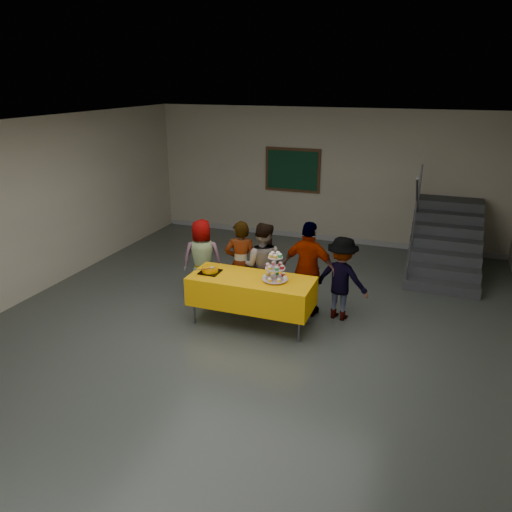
{
  "coord_description": "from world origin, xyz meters",
  "views": [
    {
      "loc": [
        2.44,
        -6.03,
        3.62
      ],
      "look_at": [
        -0.04,
        0.65,
        1.05
      ],
      "focal_mm": 35.0,
      "sensor_mm": 36.0,
      "label": 1
    }
  ],
  "objects_px": {
    "bake_table": "(251,291)",
    "schoolchild_c": "(262,266)",
    "bear_cake": "(210,269)",
    "schoolchild_d": "(309,269)",
    "staircase": "(445,243)",
    "schoolchild_e": "(342,278)",
    "schoolchild_a": "(202,259)",
    "noticeboard": "(292,170)",
    "schoolchild_b": "(241,264)",
    "cupcake_stand": "(275,269)"
  },
  "relations": [
    {
      "from": "schoolchild_c",
      "to": "schoolchild_e",
      "type": "xyz_separation_m",
      "value": [
        1.29,
        0.03,
        -0.05
      ]
    },
    {
      "from": "cupcake_stand",
      "to": "staircase",
      "type": "relative_size",
      "value": 0.19
    },
    {
      "from": "schoolchild_d",
      "to": "noticeboard",
      "type": "relative_size",
      "value": 1.19
    },
    {
      "from": "bear_cake",
      "to": "schoolchild_a",
      "type": "height_order",
      "value": "schoolchild_a"
    },
    {
      "from": "schoolchild_c",
      "to": "schoolchild_d",
      "type": "distance_m",
      "value": 0.78
    },
    {
      "from": "schoolchild_a",
      "to": "schoolchild_c",
      "type": "height_order",
      "value": "schoolchild_c"
    },
    {
      "from": "bake_table",
      "to": "noticeboard",
      "type": "relative_size",
      "value": 1.45
    },
    {
      "from": "schoolchild_d",
      "to": "schoolchild_e",
      "type": "distance_m",
      "value": 0.53
    },
    {
      "from": "bake_table",
      "to": "schoolchild_d",
      "type": "distance_m",
      "value": 0.99
    },
    {
      "from": "cupcake_stand",
      "to": "staircase",
      "type": "xyz_separation_m",
      "value": [
        2.36,
        3.67,
        -0.46
      ]
    },
    {
      "from": "staircase",
      "to": "bake_table",
      "type": "bearing_deg",
      "value": -126.63
    },
    {
      "from": "cupcake_stand",
      "to": "bear_cake",
      "type": "bearing_deg",
      "value": -178.19
    },
    {
      "from": "cupcake_stand",
      "to": "schoolchild_a",
      "type": "distance_m",
      "value": 1.71
    },
    {
      "from": "bear_cake",
      "to": "schoolchild_d",
      "type": "distance_m",
      "value": 1.54
    },
    {
      "from": "bear_cake",
      "to": "schoolchild_d",
      "type": "height_order",
      "value": "schoolchild_d"
    },
    {
      "from": "schoolchild_b",
      "to": "schoolchild_d",
      "type": "distance_m",
      "value": 1.13
    },
    {
      "from": "bear_cake",
      "to": "schoolchild_c",
      "type": "xyz_separation_m",
      "value": [
        0.61,
        0.68,
        -0.11
      ]
    },
    {
      "from": "schoolchild_a",
      "to": "noticeboard",
      "type": "relative_size",
      "value": 1.06
    },
    {
      "from": "bake_table",
      "to": "bear_cake",
      "type": "bearing_deg",
      "value": -178.14
    },
    {
      "from": "staircase",
      "to": "noticeboard",
      "type": "xyz_separation_m",
      "value": [
        -3.43,
        0.84,
        1.11
      ]
    },
    {
      "from": "schoolchild_a",
      "to": "schoolchild_d",
      "type": "distance_m",
      "value": 1.89
    },
    {
      "from": "bake_table",
      "to": "noticeboard",
      "type": "distance_m",
      "value": 4.68
    },
    {
      "from": "bake_table",
      "to": "cupcake_stand",
      "type": "relative_size",
      "value": 4.22
    },
    {
      "from": "cupcake_stand",
      "to": "staircase",
      "type": "distance_m",
      "value": 4.39
    },
    {
      "from": "noticeboard",
      "to": "schoolchild_e",
      "type": "bearing_deg",
      "value": -63.14
    },
    {
      "from": "bear_cake",
      "to": "schoolchild_b",
      "type": "bearing_deg",
      "value": 65.74
    },
    {
      "from": "schoolchild_b",
      "to": "schoolchild_e",
      "type": "relative_size",
      "value": 1.1
    },
    {
      "from": "bake_table",
      "to": "schoolchild_b",
      "type": "bearing_deg",
      "value": 124.76
    },
    {
      "from": "schoolchild_e",
      "to": "noticeboard",
      "type": "xyz_separation_m",
      "value": [
        -1.94,
        3.82,
        0.93
      ]
    },
    {
      "from": "bake_table",
      "to": "schoolchild_e",
      "type": "distance_m",
      "value": 1.42
    },
    {
      "from": "bear_cake",
      "to": "schoolchild_c",
      "type": "height_order",
      "value": "schoolchild_c"
    },
    {
      "from": "schoolchild_d",
      "to": "staircase",
      "type": "height_order",
      "value": "staircase"
    },
    {
      "from": "bear_cake",
      "to": "noticeboard",
      "type": "xyz_separation_m",
      "value": [
        -0.03,
        4.53,
        0.77
      ]
    },
    {
      "from": "schoolchild_d",
      "to": "staircase",
      "type": "bearing_deg",
      "value": -116.89
    },
    {
      "from": "schoolchild_b",
      "to": "staircase",
      "type": "height_order",
      "value": "staircase"
    },
    {
      "from": "schoolchild_e",
      "to": "schoolchild_d",
      "type": "bearing_deg",
      "value": 16.83
    },
    {
      "from": "schoolchild_b",
      "to": "staircase",
      "type": "distance_m",
      "value": 4.41
    },
    {
      "from": "schoolchild_a",
      "to": "bear_cake",
      "type": "bearing_deg",
      "value": 103.41
    },
    {
      "from": "bear_cake",
      "to": "schoolchild_e",
      "type": "bearing_deg",
      "value": 20.44
    },
    {
      "from": "bear_cake",
      "to": "schoolchild_a",
      "type": "distance_m",
      "value": 0.89
    },
    {
      "from": "schoolchild_c",
      "to": "schoolchild_d",
      "type": "relative_size",
      "value": 0.94
    },
    {
      "from": "schoolchild_a",
      "to": "schoolchild_c",
      "type": "xyz_separation_m",
      "value": [
        1.11,
        -0.05,
        0.04
      ]
    },
    {
      "from": "cupcake_stand",
      "to": "noticeboard",
      "type": "xyz_separation_m",
      "value": [
        -1.07,
        4.5,
        0.65
      ]
    },
    {
      "from": "schoolchild_e",
      "to": "staircase",
      "type": "xyz_separation_m",
      "value": [
        1.5,
        2.99,
        -0.18
      ]
    },
    {
      "from": "bake_table",
      "to": "schoolchild_c",
      "type": "bearing_deg",
      "value": 95.07
    },
    {
      "from": "bake_table",
      "to": "staircase",
      "type": "xyz_separation_m",
      "value": [
        2.73,
        3.68,
        -0.07
      ]
    },
    {
      "from": "bear_cake",
      "to": "schoolchild_a",
      "type": "bearing_deg",
      "value": 124.12
    },
    {
      "from": "bear_cake",
      "to": "staircase",
      "type": "distance_m",
      "value": 5.04
    },
    {
      "from": "schoolchild_c",
      "to": "schoolchild_d",
      "type": "height_order",
      "value": "schoolchild_d"
    },
    {
      "from": "cupcake_stand",
      "to": "noticeboard",
      "type": "height_order",
      "value": "noticeboard"
    }
  ]
}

